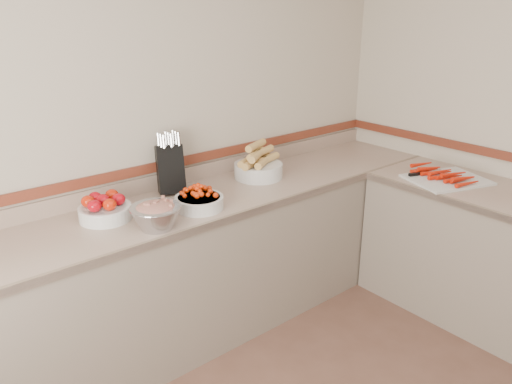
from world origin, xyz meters
TOP-DOWN VIEW (x-y plane):
  - back_wall at (0.00, 2.00)m, footprint 4.00×0.00m
  - counter_back at (0.00, 1.68)m, footprint 4.00×0.65m
  - knife_block at (0.12, 1.90)m, footprint 0.22×0.24m
  - tomato_bowl at (-0.38, 1.76)m, footprint 0.28×0.28m
  - cherry_tomato_bowl at (0.10, 1.56)m, footprint 0.28×0.28m
  - corn_bowl at (0.71, 1.76)m, footprint 0.36×0.33m
  - rhubarb_bowl at (-0.22, 1.47)m, footprint 0.27×0.27m
  - cutting_board at (1.63, 0.92)m, footprint 0.58×0.52m

SIDE VIEW (x-z plane):
  - counter_back at x=0.00m, z-range -0.09..0.99m
  - cutting_board at x=1.63m, z-range 0.89..0.96m
  - cherry_tomato_bowl at x=0.10m, z-range 0.88..1.03m
  - tomato_bowl at x=-0.38m, z-range 0.89..1.03m
  - rhubarb_bowl at x=-0.22m, z-range 0.90..1.05m
  - corn_bowl at x=0.71m, z-range 0.86..1.10m
  - knife_block at x=0.12m, z-range 0.86..1.25m
  - back_wall at x=0.00m, z-range -0.70..3.30m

